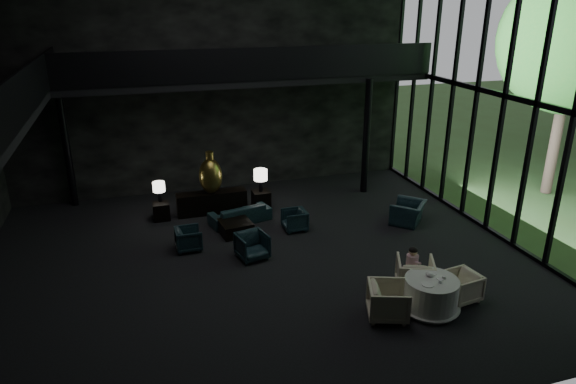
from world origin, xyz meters
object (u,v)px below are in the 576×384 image
object	(u,v)px
side_table_right	(261,200)
dining_table	(430,296)
side_table_left	(161,211)
dining_chair_west	(388,298)
table_lamp_left	(159,188)
window_armchair	(408,209)
dining_chair_north	(415,271)
lounge_armchair_east	(294,220)
lounge_armchair_south	(252,245)
console	(212,202)
bronze_urn	(211,175)
lounge_armchair_west	(189,239)
child	(412,259)
sofa	(240,212)
dining_chair_east	(461,286)
table_lamp_right	(261,176)
coffee_table	(236,228)

from	to	relation	value
side_table_right	dining_table	xyz separation A→B (m)	(2.13, -6.79, 0.02)
side_table_left	dining_chair_west	size ratio (longest dim) A/B	0.58
table_lamp_left	window_armchair	distance (m)	7.72
dining_chair_north	lounge_armchair_east	bearing A→B (deg)	-42.84
lounge_armchair_east	table_lamp_left	bearing A→B (deg)	-119.97
lounge_armchair_south	console	bearing A→B (deg)	86.67
side_table_left	dining_chair_west	world-z (taller)	dining_chair_west
table_lamp_left	side_table_left	bearing A→B (deg)	-90.00
table_lamp_left	bronze_urn	bearing A→B (deg)	-4.91
lounge_armchair_west	child	size ratio (longest dim) A/B	1.03
side_table_right	lounge_armchair_south	size ratio (longest dim) A/B	0.78
sofa	dining_chair_east	world-z (taller)	dining_chair_east
table_lamp_left	child	xyz separation A→B (m)	(5.39, -6.05, -0.25)
dining_chair_north	console	bearing A→B (deg)	-33.43
lounge_armchair_south	side_table_left	bearing A→B (deg)	110.44
table_lamp_right	dining_chair_north	size ratio (longest dim) A/B	0.77
bronze_urn	side_table_right	world-z (taller)	bronze_urn
lounge_armchair_east	side_table_left	bearing A→B (deg)	-118.13
dining_chair_west	sofa	bearing A→B (deg)	38.37
sofa	lounge_armchair_west	distance (m)	2.25
sofa	console	bearing A→B (deg)	-68.08
dining_table	side_table_right	bearing A→B (deg)	107.40
dining_table	window_armchair	bearing A→B (deg)	66.39
lounge_armchair_south	dining_chair_east	size ratio (longest dim) A/B	1.06
console	dining_chair_east	distance (m)	8.20
console	lounge_armchair_south	xyz separation A→B (m)	(0.52, -3.41, 0.03)
side_table_right	lounge_armchair_west	xyz separation A→B (m)	(-2.63, -2.28, 0.01)
bronze_urn	dining_chair_west	distance (m)	7.41
dining_chair_north	side_table_right	bearing A→B (deg)	-45.11
lounge_armchair_east	dining_chair_north	size ratio (longest dim) A/B	0.64
lounge_armchair_south	dining_chair_north	world-z (taller)	dining_chair_north
window_armchair	child	xyz separation A→B (m)	(-1.83, -3.38, 0.31)
sofa	lounge_armchair_east	size ratio (longest dim) A/B	2.79
lounge_armchair_west	dining_chair_east	bearing A→B (deg)	-128.98
table_lamp_left	dining_chair_north	distance (m)	8.21
lounge_armchair_south	coffee_table	world-z (taller)	lounge_armchair_south
table_lamp_left	lounge_armchair_east	bearing A→B (deg)	-29.61
console	lounge_armchair_west	size ratio (longest dim) A/B	3.51
side_table_left	lounge_armchair_east	xyz separation A→B (m)	(3.74, -1.97, 0.03)
sofa	dining_table	distance (m)	6.65
coffee_table	console	bearing A→B (deg)	102.56
dining_chair_east	dining_chair_west	bearing A→B (deg)	-94.55
side_table_left	table_lamp_right	distance (m)	3.31
coffee_table	dining_table	world-z (taller)	dining_table
side_table_left	lounge_armchair_west	size ratio (longest dim) A/B	0.87
lounge_armchair_south	lounge_armchair_west	bearing A→B (deg)	135.31
table_lamp_left	sofa	world-z (taller)	table_lamp_left
console	dining_chair_north	distance (m)	7.16
dining_chair_north	table_lamp_left	bearing A→B (deg)	-24.26
lounge_armchair_west	lounge_armchair_east	world-z (taller)	lounge_armchair_west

